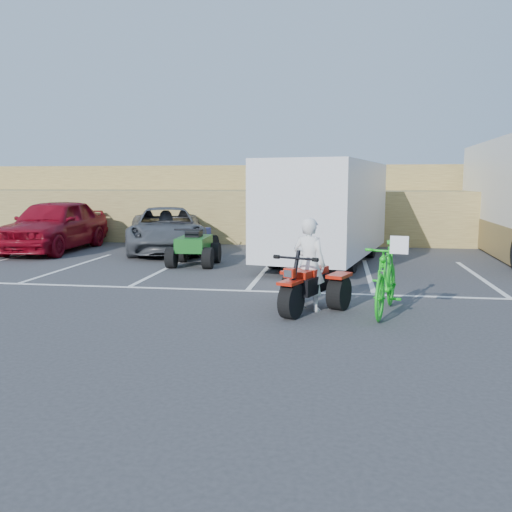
# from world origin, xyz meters

# --- Properties ---
(ground) EXTENTS (100.00, 100.00, 0.00)m
(ground) POSITION_xyz_m (0.00, 0.00, 0.00)
(ground) COLOR #333335
(ground) RESTS_ON ground
(parking_stripes) EXTENTS (28.00, 5.16, 0.01)m
(parking_stripes) POSITION_xyz_m (0.87, 4.07, 0.00)
(parking_stripes) COLOR white
(parking_stripes) RESTS_ON ground
(grass_embankment) EXTENTS (40.00, 8.50, 3.10)m
(grass_embankment) POSITION_xyz_m (0.00, 15.48, 1.42)
(grass_embankment) COLOR olive
(grass_embankment) RESTS_ON ground
(red_trike_atv) EXTENTS (1.76, 1.99, 1.08)m
(red_trike_atv) POSITION_xyz_m (1.36, 0.70, 0.00)
(red_trike_atv) COLOR #A91709
(red_trike_atv) RESTS_ON ground
(rider) EXTENTS (0.73, 0.61, 1.71)m
(rider) POSITION_xyz_m (1.42, 0.84, 0.85)
(rider) COLOR white
(rider) RESTS_ON ground
(green_dirt_bike) EXTENTS (1.08, 2.23, 1.29)m
(green_dirt_bike) POSITION_xyz_m (2.79, 0.78, 0.65)
(green_dirt_bike) COLOR #14BF19
(green_dirt_bike) RESTS_ON ground
(grey_pickup) EXTENTS (4.04, 5.87, 1.49)m
(grey_pickup) POSITION_xyz_m (-3.88, 8.72, 0.74)
(grey_pickup) COLOR #43464A
(grey_pickup) RESTS_ON ground
(red_car) EXTENTS (2.28, 5.29, 1.78)m
(red_car) POSITION_xyz_m (-7.71, 8.23, 0.89)
(red_car) COLOR maroon
(red_car) RESTS_ON ground
(cargo_trailer) EXTENTS (3.76, 6.63, 2.91)m
(cargo_trailer) POSITION_xyz_m (1.56, 6.89, 1.58)
(cargo_trailer) COLOR silver
(cargo_trailer) RESTS_ON ground
(quad_atv_blue) EXTENTS (1.57, 1.92, 1.12)m
(quad_atv_blue) POSITION_xyz_m (-2.84, 8.05, 0.00)
(quad_atv_blue) COLOR navy
(quad_atv_blue) RESTS_ON ground
(quad_atv_green) EXTENTS (1.33, 1.74, 1.10)m
(quad_atv_green) POSITION_xyz_m (-2.10, 5.76, 0.00)
(quad_atv_green) COLOR #135719
(quad_atv_green) RESTS_ON ground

